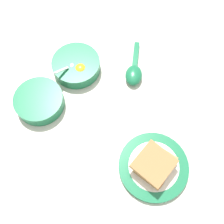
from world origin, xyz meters
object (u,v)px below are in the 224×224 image
at_px(toast_sandwich, 155,165).
at_px(congee_bowl, 40,100).
at_px(egg_bowl, 76,65).
at_px(soup_spoon, 134,72).
at_px(toast_plate, 153,167).

relative_size(toast_sandwich, congee_bowl, 0.88).
xyz_separation_m(egg_bowl, soup_spoon, (-0.00, 0.19, -0.01)).
bearing_deg(toast_plate, soup_spoon, -164.12).
distance_m(egg_bowl, toast_plate, 0.40).
relative_size(egg_bowl, toast_sandwich, 1.18).
bearing_deg(egg_bowl, congee_bowl, -32.58).
bearing_deg(toast_sandwich, toast_plate, 156.26).
height_order(toast_plate, congee_bowl, congee_bowl).
bearing_deg(congee_bowl, soup_spoon, 117.31).
distance_m(toast_plate, soup_spoon, 0.31).
height_order(toast_sandwich, soup_spoon, toast_sandwich).
xyz_separation_m(toast_plate, congee_bowl, (-0.15, -0.36, 0.01)).
relative_size(toast_plate, toast_sandwich, 1.49).
bearing_deg(toast_plate, toast_sandwich, -23.74).
height_order(toast_plate, toast_sandwich, toast_sandwich).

